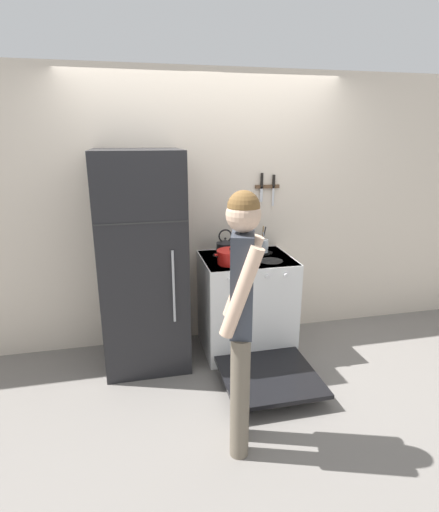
{
  "coord_description": "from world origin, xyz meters",
  "views": [
    {
      "loc": [
        -0.7,
        -3.67,
        1.97
      ],
      "look_at": [
        0.01,
        -0.48,
        0.99
      ],
      "focal_mm": 28.0,
      "sensor_mm": 36.0,
      "label": 1
    }
  ],
  "objects_px": {
    "refrigerator": "(143,262)",
    "stove_range": "(247,305)",
    "tea_kettle": "(225,247)",
    "utensil_jar": "(263,245)",
    "person": "(242,312)",
    "dutch_oven_pot": "(231,257)"
  },
  "relations": [
    {
      "from": "stove_range",
      "to": "person",
      "type": "height_order",
      "value": "person"
    },
    {
      "from": "utensil_jar",
      "to": "dutch_oven_pot",
      "type": "bearing_deg",
      "value": -144.85
    },
    {
      "from": "utensil_jar",
      "to": "person",
      "type": "bearing_deg",
      "value": -113.63
    },
    {
      "from": "stove_range",
      "to": "person",
      "type": "bearing_deg",
      "value": -108.36
    },
    {
      "from": "dutch_oven_pot",
      "to": "person",
      "type": "bearing_deg",
      "value": -100.92
    },
    {
      "from": "tea_kettle",
      "to": "utensil_jar",
      "type": "distance_m",
      "value": 0.37
    },
    {
      "from": "refrigerator",
      "to": "stove_range",
      "type": "relative_size",
      "value": 1.34
    },
    {
      "from": "stove_range",
      "to": "dutch_oven_pot",
      "type": "bearing_deg",
      "value": -152.75
    },
    {
      "from": "stove_range",
      "to": "dutch_oven_pot",
      "type": "height_order",
      "value": "dutch_oven_pot"
    },
    {
      "from": "dutch_oven_pot",
      "to": "person",
      "type": "xyz_separation_m",
      "value": [
        -0.21,
        -1.1,
        -0.0
      ]
    },
    {
      "from": "stove_range",
      "to": "dutch_oven_pot",
      "type": "distance_m",
      "value": 0.56
    },
    {
      "from": "tea_kettle",
      "to": "utensil_jar",
      "type": "bearing_deg",
      "value": 1.06
    },
    {
      "from": "tea_kettle",
      "to": "person",
      "type": "height_order",
      "value": "person"
    },
    {
      "from": "stove_range",
      "to": "tea_kettle",
      "type": "bearing_deg",
      "value": 134.72
    },
    {
      "from": "person",
      "to": "dutch_oven_pot",
      "type": "bearing_deg",
      "value": 6.91
    },
    {
      "from": "stove_range",
      "to": "person",
      "type": "distance_m",
      "value": 1.35
    },
    {
      "from": "tea_kettle",
      "to": "utensil_jar",
      "type": "relative_size",
      "value": 0.95
    },
    {
      "from": "stove_range",
      "to": "tea_kettle",
      "type": "height_order",
      "value": "tea_kettle"
    },
    {
      "from": "tea_kettle",
      "to": "person",
      "type": "xyz_separation_m",
      "value": [
        -0.23,
        -1.36,
        -0.02
      ]
    },
    {
      "from": "tea_kettle",
      "to": "utensil_jar",
      "type": "height_order",
      "value": "utensil_jar"
    },
    {
      "from": "refrigerator",
      "to": "utensil_jar",
      "type": "bearing_deg",
      "value": 7.57
    },
    {
      "from": "dutch_oven_pot",
      "to": "tea_kettle",
      "type": "relative_size",
      "value": 1.19
    }
  ]
}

